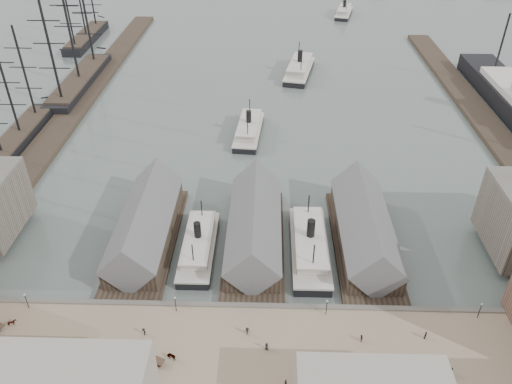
{
  "coord_description": "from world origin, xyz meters",
  "views": [
    {
      "loc": [
        2.97,
        -75.77,
        78.35
      ],
      "look_at": [
        0.0,
        30.0,
        6.0
      ],
      "focal_mm": 35.0,
      "sensor_mm": 36.0,
      "label": 1
    }
  ],
  "objects_px": {
    "ferry_docked_west": "(199,245)",
    "horse_cart_right": "(330,361)",
    "horse_cart_center": "(168,358)",
    "horse_cart_left": "(8,324)"
  },
  "relations": [
    {
      "from": "ferry_docked_west",
      "to": "horse_cart_right",
      "type": "height_order",
      "value": "ferry_docked_west"
    },
    {
      "from": "horse_cart_center",
      "to": "horse_cart_right",
      "type": "height_order",
      "value": "horse_cart_center"
    },
    {
      "from": "horse_cart_center",
      "to": "horse_cart_right",
      "type": "distance_m",
      "value": 29.34
    },
    {
      "from": "horse_cart_left",
      "to": "horse_cart_center",
      "type": "height_order",
      "value": "horse_cart_center"
    },
    {
      "from": "horse_cart_left",
      "to": "ferry_docked_west",
      "type": "bearing_deg",
      "value": -30.39
    },
    {
      "from": "ferry_docked_west",
      "to": "horse_cart_center",
      "type": "distance_m",
      "value": 32.32
    },
    {
      "from": "horse_cart_right",
      "to": "horse_cart_center",
      "type": "bearing_deg",
      "value": 73.65
    },
    {
      "from": "ferry_docked_west",
      "to": "horse_cart_center",
      "type": "relative_size",
      "value": 5.05
    },
    {
      "from": "horse_cart_center",
      "to": "ferry_docked_west",
      "type": "bearing_deg",
      "value": 18.41
    },
    {
      "from": "ferry_docked_west",
      "to": "horse_cart_right",
      "type": "bearing_deg",
      "value": -49.06
    }
  ]
}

